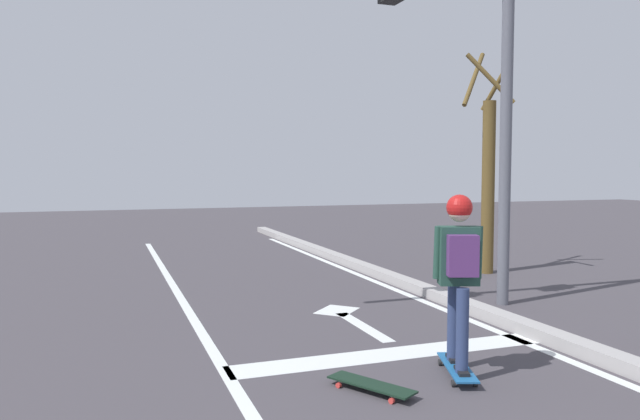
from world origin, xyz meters
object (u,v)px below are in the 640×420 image
at_px(skateboard, 457,368).
at_px(skater, 459,260).
at_px(spare_skateboard, 371,385).
at_px(roadside_tree, 488,175).
at_px(traffic_signal_mast, 410,34).

distance_m(skateboard, skater, 0.98).
bearing_deg(spare_skateboard, skater, 5.44).
xyz_separation_m(skateboard, skater, (-0.01, -0.02, 0.98)).
distance_m(spare_skateboard, roadside_tree, 6.59).
height_order(skateboard, roadside_tree, roadside_tree).
height_order(skateboard, spare_skateboard, skateboard).
bearing_deg(skateboard, skater, -109.88).
relative_size(traffic_signal_mast, roadside_tree, 1.32).
relative_size(skater, spare_skateboard, 1.97).
distance_m(skater, traffic_signal_mast, 3.47).
relative_size(skateboard, skater, 0.54).
bearing_deg(roadside_tree, skateboard, -128.04).
relative_size(spare_skateboard, roadside_tree, 0.19).
height_order(skateboard, traffic_signal_mast, traffic_signal_mast).
height_order(spare_skateboard, traffic_signal_mast, traffic_signal_mast).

